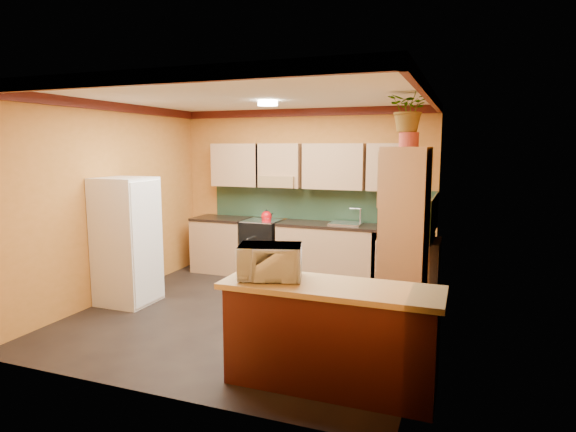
# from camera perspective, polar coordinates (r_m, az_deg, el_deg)

# --- Properties ---
(room_shell) EXTENTS (4.24, 4.24, 2.72)m
(room_shell) POSITION_cam_1_polar(r_m,az_deg,el_deg) (6.11, -3.38, 8.09)
(room_shell) COLOR black
(room_shell) RESTS_ON ground
(base_cabinets_back) EXTENTS (3.65, 0.60, 0.88)m
(base_cabinets_back) POSITION_cam_1_polar(r_m,az_deg,el_deg) (7.71, 1.21, -4.23)
(base_cabinets_back) COLOR tan
(base_cabinets_back) RESTS_ON ground
(countertop_back) EXTENTS (3.65, 0.62, 0.04)m
(countertop_back) POSITION_cam_1_polar(r_m,az_deg,el_deg) (7.62, 1.22, -0.85)
(countertop_back) COLOR black
(countertop_back) RESTS_ON base_cabinets_back
(stove) EXTENTS (0.58, 0.58, 0.91)m
(stove) POSITION_cam_1_polar(r_m,az_deg,el_deg) (7.93, -3.06, -3.77)
(stove) COLOR black
(stove) RESTS_ON ground
(kettle) EXTENTS (0.22, 0.22, 0.18)m
(kettle) POSITION_cam_1_polar(r_m,az_deg,el_deg) (7.75, -2.56, 0.04)
(kettle) COLOR red
(kettle) RESTS_ON stove
(sink) EXTENTS (0.48, 0.40, 0.03)m
(sink) POSITION_cam_1_polar(r_m,az_deg,el_deg) (7.40, 6.90, -0.91)
(sink) COLOR silver
(sink) RESTS_ON countertop_back
(base_cabinets_right) EXTENTS (0.60, 0.80, 0.88)m
(base_cabinets_right) POSITION_cam_1_polar(r_m,az_deg,el_deg) (6.72, 14.06, -6.34)
(base_cabinets_right) COLOR tan
(base_cabinets_right) RESTS_ON ground
(countertop_right) EXTENTS (0.62, 0.80, 0.04)m
(countertop_right) POSITION_cam_1_polar(r_m,az_deg,el_deg) (6.62, 14.20, -2.48)
(countertop_right) COLOR black
(countertop_right) RESTS_ON base_cabinets_right
(fridge) EXTENTS (0.68, 0.66, 1.70)m
(fridge) POSITION_cam_1_polar(r_m,az_deg,el_deg) (6.80, -18.59, -2.82)
(fridge) COLOR white
(fridge) RESTS_ON ground
(pantry) EXTENTS (0.48, 0.90, 2.10)m
(pantry) POSITION_cam_1_polar(r_m,az_deg,el_deg) (5.67, 13.67, -2.70)
(pantry) COLOR tan
(pantry) RESTS_ON ground
(fern_pot) EXTENTS (0.22, 0.22, 0.16)m
(fern_pot) POSITION_cam_1_polar(r_m,az_deg,el_deg) (5.62, 14.13, 8.78)
(fern_pot) COLOR maroon
(fern_pot) RESTS_ON pantry
(fern) EXTENTS (0.48, 0.42, 0.52)m
(fern) POSITION_cam_1_polar(r_m,az_deg,el_deg) (5.64, 14.25, 12.24)
(fern) COLOR tan
(fern) RESTS_ON fern_pot
(breakfast_bar) EXTENTS (1.80, 0.55, 0.88)m
(breakfast_bar) POSITION_cam_1_polar(r_m,az_deg,el_deg) (4.34, 4.98, -14.33)
(breakfast_bar) COLOR #4C1112
(breakfast_bar) RESTS_ON ground
(bar_top) EXTENTS (1.90, 0.65, 0.05)m
(bar_top) POSITION_cam_1_polar(r_m,az_deg,el_deg) (4.18, 5.06, -8.43)
(bar_top) COLOR tan
(bar_top) RESTS_ON breakfast_bar
(microwave) EXTENTS (0.64, 0.52, 0.31)m
(microwave) POSITION_cam_1_polar(r_m,az_deg,el_deg) (4.31, -2.13, -5.44)
(microwave) COLOR white
(microwave) RESTS_ON bar_top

